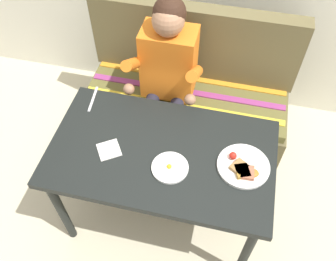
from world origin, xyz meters
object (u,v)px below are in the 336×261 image
object	(u,v)px
table	(162,160)
couch	(187,100)
napkin	(109,150)
plate_eggs	(170,167)
knife	(93,99)
person	(166,72)
plate_breakfast	(243,167)

from	to	relation	value
table	couch	world-z (taller)	couch
table	couch	bearing A→B (deg)	90.00
couch	napkin	size ratio (longest dim) A/B	12.50
plate_eggs	napkin	bearing A→B (deg)	173.88
table	plate_eggs	size ratio (longest dim) A/B	6.31
couch	knife	distance (m)	0.80
person	napkin	xyz separation A→B (m)	(-0.16, -0.65, -0.01)
plate_eggs	plate_breakfast	bearing A→B (deg)	13.52
couch	plate_eggs	world-z (taller)	couch
table	plate_breakfast	bearing A→B (deg)	-1.16
person	knife	bearing A→B (deg)	-139.42
person	napkin	bearing A→B (deg)	-103.66
person	table	bearing A→B (deg)	-79.01
table	plate_eggs	bearing A→B (deg)	-54.45
couch	napkin	distance (m)	0.96
napkin	table	bearing A→B (deg)	12.28
table	plate_breakfast	xyz separation A→B (m)	(0.43, -0.01, 0.10)
plate_breakfast	napkin	world-z (taller)	plate_breakfast
knife	person	bearing A→B (deg)	34.37
person	plate_breakfast	bearing A→B (deg)	-47.67
person	knife	world-z (taller)	person
plate_eggs	napkin	distance (m)	0.34
person	napkin	world-z (taller)	person
plate_breakfast	plate_eggs	size ratio (longest dim) A/B	1.42
couch	knife	xyz separation A→B (m)	(-0.49, -0.49, 0.40)
napkin	plate_eggs	bearing A→B (deg)	-6.12
couch	knife	world-z (taller)	couch
couch	plate_breakfast	bearing A→B (deg)	-60.88
napkin	knife	size ratio (longest dim) A/B	0.58
table	couch	distance (m)	0.83
napkin	couch	bearing A→B (deg)	71.71
couch	plate_breakfast	world-z (taller)	couch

